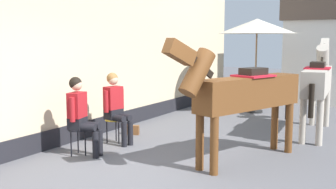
{
  "coord_description": "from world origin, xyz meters",
  "views": [
    {
      "loc": [
        3.34,
        -5.17,
        2.05
      ],
      "look_at": [
        -0.4,
        1.2,
        1.05
      ],
      "focal_mm": 44.4,
      "sensor_mm": 36.0,
      "label": 1
    }
  ],
  "objects_px": {
    "seated_visitor_near": "(81,112)",
    "cafe_parasol": "(257,27)",
    "saddled_horse_near": "(244,93)",
    "saddled_horse_far": "(318,80)",
    "seated_visitor_far": "(116,104)",
    "satchel_bag": "(133,130)"
  },
  "relations": [
    {
      "from": "seated_visitor_near",
      "to": "satchel_bag",
      "type": "distance_m",
      "value": 1.9
    },
    {
      "from": "seated_visitor_far",
      "to": "satchel_bag",
      "type": "xyz_separation_m",
      "value": [
        -0.15,
        0.77,
        -0.68
      ]
    },
    {
      "from": "seated_visitor_far",
      "to": "saddled_horse_far",
      "type": "relative_size",
      "value": 0.46
    },
    {
      "from": "cafe_parasol",
      "to": "seated_visitor_far",
      "type": "bearing_deg",
      "value": -104.56
    },
    {
      "from": "seated_visitor_near",
      "to": "saddled_horse_far",
      "type": "distance_m",
      "value": 5.07
    },
    {
      "from": "saddled_horse_near",
      "to": "saddled_horse_far",
      "type": "distance_m",
      "value": 2.91
    },
    {
      "from": "saddled_horse_far",
      "to": "satchel_bag",
      "type": "bearing_deg",
      "value": -147.5
    },
    {
      "from": "saddled_horse_near",
      "to": "seated_visitor_far",
      "type": "bearing_deg",
      "value": -178.34
    },
    {
      "from": "saddled_horse_near",
      "to": "satchel_bag",
      "type": "height_order",
      "value": "saddled_horse_near"
    },
    {
      "from": "seated_visitor_far",
      "to": "saddled_horse_far",
      "type": "height_order",
      "value": "saddled_horse_far"
    },
    {
      "from": "saddled_horse_near",
      "to": "cafe_parasol",
      "type": "distance_m",
      "value": 4.98
    },
    {
      "from": "saddled_horse_far",
      "to": "saddled_horse_near",
      "type": "bearing_deg",
      "value": -102.48
    },
    {
      "from": "saddled_horse_far",
      "to": "seated_visitor_near",
      "type": "bearing_deg",
      "value": -129.43
    },
    {
      "from": "seated_visitor_far",
      "to": "cafe_parasol",
      "type": "xyz_separation_m",
      "value": [
        1.23,
        4.72,
        1.59
      ]
    },
    {
      "from": "seated_visitor_near",
      "to": "seated_visitor_far",
      "type": "bearing_deg",
      "value": 89.83
    },
    {
      "from": "cafe_parasol",
      "to": "seated_visitor_near",
      "type": "bearing_deg",
      "value": -102.14
    },
    {
      "from": "seated_visitor_far",
      "to": "saddled_horse_near",
      "type": "relative_size",
      "value": 0.48
    },
    {
      "from": "seated_visitor_near",
      "to": "saddled_horse_far",
      "type": "relative_size",
      "value": 0.46
    },
    {
      "from": "saddled_horse_near",
      "to": "cafe_parasol",
      "type": "xyz_separation_m",
      "value": [
        -1.36,
        4.64,
        1.2
      ]
    },
    {
      "from": "saddled_horse_far",
      "to": "seated_visitor_far",
      "type": "bearing_deg",
      "value": -137.76
    },
    {
      "from": "cafe_parasol",
      "to": "satchel_bag",
      "type": "relative_size",
      "value": 9.21
    },
    {
      "from": "seated_visitor_near",
      "to": "cafe_parasol",
      "type": "xyz_separation_m",
      "value": [
        1.23,
        5.71,
        1.59
      ]
    }
  ]
}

